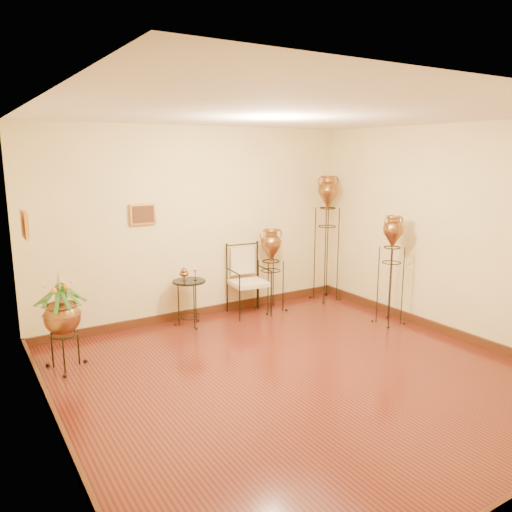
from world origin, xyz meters
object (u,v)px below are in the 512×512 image
amphora_mid (391,269)px  amphora_tall (327,237)px  armchair (249,280)px  planter_urn (62,313)px  side_table (189,302)px

amphora_mid → amphora_tall: bearing=90.0°
armchair → planter_urn: bearing=-161.8°
amphora_mid → side_table: amphora_mid is taller
amphora_mid → armchair: size_ratio=1.49×
planter_urn → amphora_mid: bearing=-10.9°
planter_urn → side_table: (1.82, 0.60, -0.32)m
armchair → side_table: size_ratio=1.27×
amphora_tall → armchair: 1.59m
planter_urn → armchair: size_ratio=1.12×
side_table → armchair: bearing=-0.0°
amphora_tall → armchair: size_ratio=1.96×
planter_urn → side_table: planter_urn is taller
side_table → planter_urn: bearing=-161.8°
amphora_mid → planter_urn: amphora_mid is taller
amphora_mid → armchair: 2.09m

